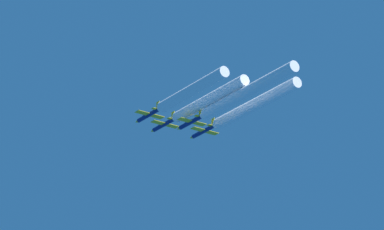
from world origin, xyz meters
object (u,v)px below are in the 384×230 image
(jet_lead, at_px, (163,125))
(jet_left_wingman, at_px, (148,115))
(jet_right_wingman, at_px, (203,131))
(jet_slot, at_px, (190,122))

(jet_lead, bearing_deg, jet_left_wingman, -145.46)
(jet_lead, distance_m, jet_left_wingman, 12.26)
(jet_lead, height_order, jet_right_wingman, jet_lead)
(jet_left_wingman, relative_size, jet_slot, 1.00)
(jet_lead, xyz_separation_m, jet_slot, (0.68, -13.24, -3.47))
(jet_lead, xyz_separation_m, jet_left_wingman, (-10.02, -6.89, -1.58))
(jet_lead, bearing_deg, jet_slot, -87.06)
(jet_left_wingman, height_order, jet_slot, jet_left_wingman)
(jet_lead, height_order, jet_slot, jet_lead)
(jet_left_wingman, xyz_separation_m, jet_right_wingman, (20.20, 0.53, -0.34))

